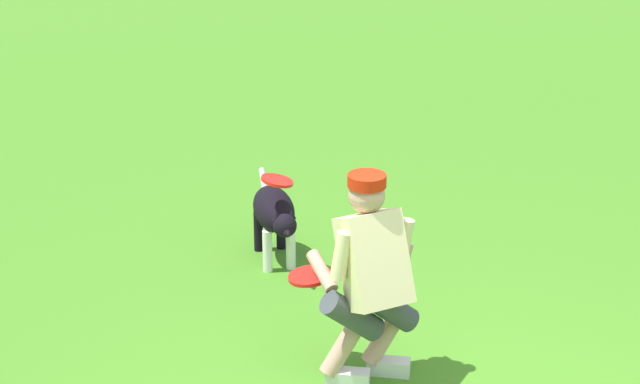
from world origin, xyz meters
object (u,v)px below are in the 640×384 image
at_px(dog, 275,214).
at_px(person, 370,275).
at_px(frisbee_held, 310,276).
at_px(frisbee_flying, 277,181).

bearing_deg(dog, person, 7.43).
xyz_separation_m(person, dog, (0.87, -1.49, -0.31)).
distance_m(person, dog, 1.75).
xyz_separation_m(dog, frisbee_held, (-0.50, 1.39, 0.22)).
xyz_separation_m(dog, frisbee_flying, (-0.06, 0.18, 0.34)).
height_order(dog, frisbee_held, frisbee_held).
bearing_deg(person, dog, -5.49).
relative_size(dog, frisbee_held, 3.72).
bearing_deg(dog, frisbee_flying, -5.07).
relative_size(person, frisbee_flying, 5.58).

